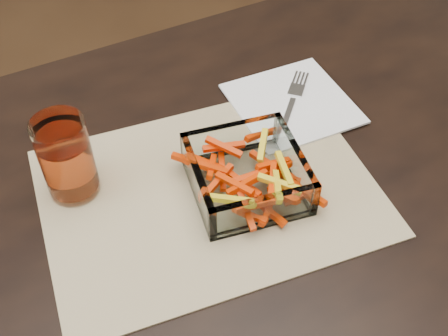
{
  "coord_description": "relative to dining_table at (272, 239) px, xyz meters",
  "views": [
    {
      "loc": [
        -0.29,
        -0.39,
        1.35
      ],
      "look_at": [
        -0.05,
        0.06,
        0.78
      ],
      "focal_mm": 45.0,
      "sensor_mm": 36.0,
      "label": 1
    }
  ],
  "objects": [
    {
      "name": "dining_table",
      "position": [
        0.0,
        0.0,
        0.0
      ],
      "size": [
        1.6,
        0.9,
        0.75
      ],
      "color": "black",
      "rests_on": "ground"
    },
    {
      "name": "placemat",
      "position": [
        -0.07,
        0.06,
        0.09
      ],
      "size": [
        0.49,
        0.38,
        0.0
      ],
      "primitive_type": "cube",
      "rotation": [
        0.0,
        0.0,
        -0.12
      ],
      "color": "tan",
      "rests_on": "dining_table"
    },
    {
      "name": "glass_bowl",
      "position": [
        -0.02,
        0.04,
        0.11
      ],
      "size": [
        0.17,
        0.17,
        0.06
      ],
      "rotation": [
        0.0,
        0.0,
        -0.18
      ],
      "color": "white",
      "rests_on": "placemat"
    },
    {
      "name": "tumbler",
      "position": [
        -0.24,
        0.15,
        0.15
      ],
      "size": [
        0.07,
        0.07,
        0.12
      ],
      "color": "white",
      "rests_on": "placemat"
    },
    {
      "name": "napkin",
      "position": [
        0.13,
        0.16,
        0.09
      ],
      "size": [
        0.19,
        0.19,
        0.0
      ],
      "primitive_type": "cube",
      "rotation": [
        0.0,
        0.0,
        -0.06
      ],
      "color": "white",
      "rests_on": "placemat"
    },
    {
      "name": "fork",
      "position": [
        0.12,
        0.16,
        0.1
      ],
      "size": [
        0.13,
        0.13,
        0.0
      ],
      "rotation": [
        0.0,
        0.0,
        -0.79
      ],
      "color": "silver",
      "rests_on": "napkin"
    }
  ]
}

